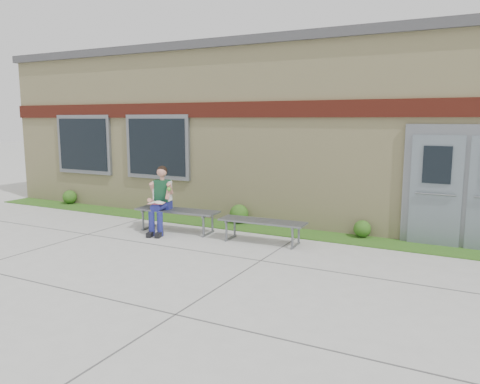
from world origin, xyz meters
The scene contains 9 objects.
ground centered at (0.00, 0.00, 0.00)m, with size 80.00×80.00×0.00m, color #9E9E99.
grass_strip centered at (0.00, 2.60, 0.01)m, with size 16.00×0.80×0.02m, color #164713.
school_building centered at (0.00, 5.99, 2.10)m, with size 16.20×6.22×4.20m.
bench_left centered at (-1.48, 1.59, 0.37)m, with size 1.87×0.65×0.48m.
bench_right centered at (0.52, 1.59, 0.34)m, with size 1.73×0.55×0.44m.
girl centered at (-1.75, 1.39, 0.74)m, with size 0.59×0.88×1.41m.
shrub_west centered at (-6.04, 2.85, 0.21)m, with size 0.38×0.38×0.38m, color #164713.
shrub_mid centered at (-0.64, 2.85, 0.24)m, with size 0.43×0.43×0.43m, color #164713.
shrub_east centered at (2.18, 2.85, 0.19)m, with size 0.35×0.35×0.35m, color #164713.
Camera 1 is at (4.23, -6.49, 2.39)m, focal length 35.00 mm.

